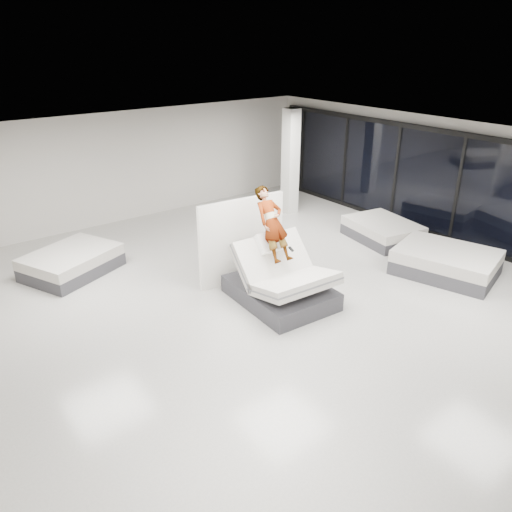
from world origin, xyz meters
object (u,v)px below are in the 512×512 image
at_px(divider_panel, 242,240).
at_px(hero_bed, 281,283).
at_px(flat_bed_right_far, 382,231).
at_px(column, 290,162).
at_px(flat_bed_right_near, 446,262).
at_px(remote, 291,249).
at_px(flat_bed_left_far, 72,262).
at_px(person, 272,238).

bearing_deg(divider_panel, hero_bed, -83.70).
xyz_separation_m(flat_bed_right_far, column, (-0.51, 3.30, 1.34)).
bearing_deg(flat_bed_right_near, remote, 160.59).
bearing_deg(flat_bed_left_far, divider_panel, -42.12).
bearing_deg(flat_bed_right_far, flat_bed_left_far, 157.67).
height_order(divider_panel, column, column).
bearing_deg(hero_bed, divider_panel, 91.33).
bearing_deg(flat_bed_left_far, remote, -51.50).
bearing_deg(flat_bed_right_near, flat_bed_right_far, 76.95).
distance_m(person, flat_bed_right_near, 4.35).
relative_size(person, flat_bed_right_near, 0.64).
bearing_deg(flat_bed_left_far, hero_bed, -53.27).
height_order(divider_panel, flat_bed_left_far, divider_panel).
xyz_separation_m(divider_panel, flat_bed_right_near, (3.94, -2.67, -0.67)).
bearing_deg(column, divider_panel, -143.48).
distance_m(flat_bed_right_near, flat_bed_left_far, 8.77).
xyz_separation_m(remote, divider_panel, (-0.25, 1.37, -0.19)).
relative_size(hero_bed, flat_bed_right_near, 0.88).
xyz_separation_m(hero_bed, flat_bed_right_far, (4.44, 0.98, -0.17)).
relative_size(hero_bed, remote, 16.04).
bearing_deg(person, divider_panel, 96.45).
relative_size(person, remote, 11.61).
bearing_deg(hero_bed, flat_bed_right_far, 12.44).
bearing_deg(column, flat_bed_right_near, -90.28).
distance_m(hero_bed, flat_bed_right_far, 4.55).
distance_m(remote, flat_bed_right_far, 4.43).
xyz_separation_m(person, remote, (0.20, -0.36, -0.19)).
distance_m(divider_panel, flat_bed_right_near, 4.81).
bearing_deg(remote, flat_bed_right_far, 16.89).
distance_m(flat_bed_left_far, column, 7.09).
xyz_separation_m(remote, column, (3.72, 4.31, 0.45)).
distance_m(person, remote, 0.45).
height_order(hero_bed, column, column).
relative_size(remote, flat_bed_left_far, 0.06).
bearing_deg(hero_bed, remote, -6.62).
height_order(remote, column, column).
bearing_deg(flat_bed_right_near, divider_panel, 145.87).
distance_m(flat_bed_right_far, column, 3.60).
distance_m(hero_bed, flat_bed_right_near, 4.13).
bearing_deg(flat_bed_right_near, column, 89.72).
relative_size(flat_bed_right_far, flat_bed_left_far, 0.87).
bearing_deg(flat_bed_right_near, hero_bed, 161.26).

